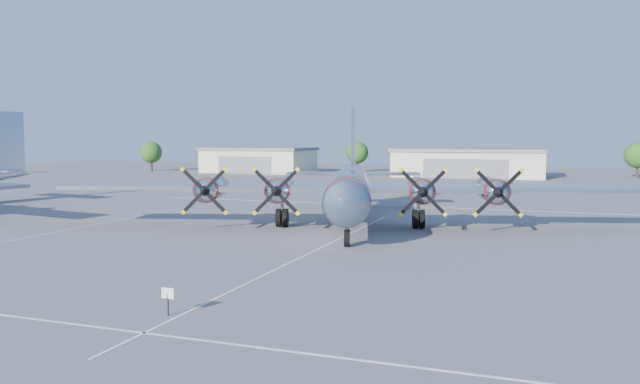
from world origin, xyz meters
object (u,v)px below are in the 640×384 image
(main_bomber_b29, at_px, (350,224))
(info_placard, at_px, (168,296))
(hangar_center, at_px, (469,162))
(tree_far_west, at_px, (151,152))
(tree_east, at_px, (638,155))
(hangar_west, at_px, (259,160))
(tree_west, at_px, (357,153))

(main_bomber_b29, relative_size, info_placard, 40.47)
(hangar_center, distance_m, tree_far_west, 70.13)
(hangar_center, distance_m, tree_east, 30.64)
(hangar_west, xyz_separation_m, hangar_center, (45.00, -0.00, -0.00))
(tree_east, distance_m, main_bomber_b29, 84.76)
(hangar_west, distance_m, tree_far_west, 25.36)
(hangar_west, height_order, tree_east, tree_east)
(tree_far_west, xyz_separation_m, tree_east, (100.00, 10.00, 0.00))
(tree_west, xyz_separation_m, tree_east, (55.00, -2.00, 0.00))
(tree_east, height_order, info_placard, tree_east)
(hangar_center, relative_size, tree_west, 4.31)
(tree_far_west, xyz_separation_m, tree_west, (45.00, 12.00, 0.00))
(tree_west, xyz_separation_m, info_placard, (24.53, -109.71, -3.39))
(hangar_center, height_order, tree_east, tree_east)
(tree_east, bearing_deg, main_bomber_b29, -111.93)
(hangar_center, height_order, main_bomber_b29, hangar_center)
(hangar_west, xyz_separation_m, tree_far_west, (-25.00, -3.96, 1.51))
(tree_far_west, relative_size, info_placard, 5.61)
(info_placard, bearing_deg, main_bomber_b29, 95.79)
(hangar_west, distance_m, main_bomber_b29, 84.53)
(hangar_center, bearing_deg, tree_far_west, -176.76)
(tree_west, height_order, main_bomber_b29, tree_west)
(tree_east, height_order, main_bomber_b29, tree_east)
(tree_east, bearing_deg, info_placard, -105.79)
(tree_west, bearing_deg, tree_east, -2.08)
(hangar_west, xyz_separation_m, main_bomber_b29, (43.38, -72.49, -2.71))
(hangar_west, height_order, info_placard, hangar_west)
(main_bomber_b29, height_order, info_placard, main_bomber_b29)
(tree_east, relative_size, main_bomber_b29, 0.14)
(hangar_center, distance_m, main_bomber_b29, 72.56)
(tree_west, distance_m, info_placard, 112.47)
(tree_far_west, distance_m, tree_east, 100.50)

